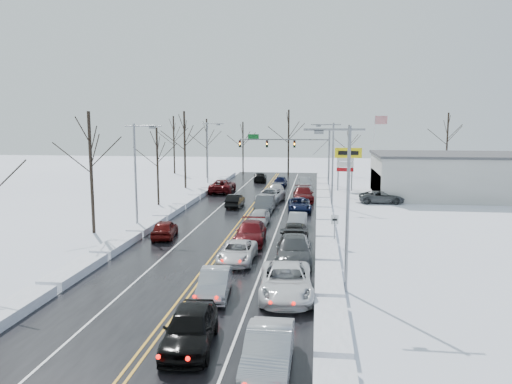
# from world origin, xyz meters

# --- Properties ---
(ground) EXTENTS (160.00, 160.00, 0.00)m
(ground) POSITION_xyz_m (0.00, 0.00, 0.00)
(ground) COLOR white
(ground) RESTS_ON ground
(road_surface) EXTENTS (14.00, 84.00, 0.01)m
(road_surface) POSITION_xyz_m (0.00, 2.00, 0.01)
(road_surface) COLOR black
(road_surface) RESTS_ON ground
(snow_bank_left) EXTENTS (1.54, 72.00, 0.54)m
(snow_bank_left) POSITION_xyz_m (-7.60, 2.00, 0.00)
(snow_bank_left) COLOR white
(snow_bank_left) RESTS_ON ground
(snow_bank_right) EXTENTS (1.54, 72.00, 0.54)m
(snow_bank_right) POSITION_xyz_m (7.60, 2.00, 0.00)
(snow_bank_right) COLOR white
(snow_bank_right) RESTS_ON ground
(traffic_signal_mast) EXTENTS (13.28, 0.39, 8.00)m
(traffic_signal_mast) POSITION_xyz_m (3.45, 27.99, 5.48)
(traffic_signal_mast) COLOR slate
(traffic_signal_mast) RESTS_ON ground
(tires_plus_sign) EXTENTS (3.20, 0.34, 6.00)m
(tires_plus_sign) POSITION_xyz_m (10.50, 15.99, 4.99)
(tires_plus_sign) COLOR slate
(tires_plus_sign) RESTS_ON ground
(used_vehicles_sign) EXTENTS (2.20, 0.22, 4.65)m
(used_vehicles_sign) POSITION_xyz_m (10.50, 22.00, 3.32)
(used_vehicles_sign) COLOR slate
(used_vehicles_sign) RESTS_ON ground
(speed_limit_sign) EXTENTS (0.55, 0.09, 2.35)m
(speed_limit_sign) POSITION_xyz_m (8.20, -8.00, 1.63)
(speed_limit_sign) COLOR slate
(speed_limit_sign) RESTS_ON ground
(flagpole) EXTENTS (1.87, 1.20, 10.00)m
(flagpole) POSITION_xyz_m (15.17, 30.00, 5.93)
(flagpole) COLOR silver
(flagpole) RESTS_ON ground
(dealership_building) EXTENTS (20.40, 12.40, 5.30)m
(dealership_building) POSITION_xyz_m (23.98, 18.00, 2.66)
(dealership_building) COLOR beige
(dealership_building) RESTS_ON ground
(streetlight_se) EXTENTS (3.20, 0.25, 9.00)m
(streetlight_se) POSITION_xyz_m (8.30, -18.00, 5.31)
(streetlight_se) COLOR slate
(streetlight_se) RESTS_ON ground
(streetlight_ne) EXTENTS (3.20, 0.25, 9.00)m
(streetlight_ne) POSITION_xyz_m (8.30, 10.00, 5.31)
(streetlight_ne) COLOR slate
(streetlight_ne) RESTS_ON ground
(streetlight_sw) EXTENTS (3.20, 0.25, 9.00)m
(streetlight_sw) POSITION_xyz_m (-8.30, -4.00, 5.31)
(streetlight_sw) COLOR slate
(streetlight_sw) RESTS_ON ground
(streetlight_nw) EXTENTS (3.20, 0.25, 9.00)m
(streetlight_nw) POSITION_xyz_m (-8.30, 24.00, 5.31)
(streetlight_nw) COLOR slate
(streetlight_nw) RESTS_ON ground
(tree_left_b) EXTENTS (4.00, 4.00, 10.00)m
(tree_left_b) POSITION_xyz_m (-11.50, -6.00, 6.99)
(tree_left_b) COLOR #2D231C
(tree_left_b) RESTS_ON ground
(tree_left_c) EXTENTS (3.40, 3.40, 8.50)m
(tree_left_c) POSITION_xyz_m (-10.50, 8.00, 5.94)
(tree_left_c) COLOR #2D231C
(tree_left_c) RESTS_ON ground
(tree_left_d) EXTENTS (4.20, 4.20, 10.50)m
(tree_left_d) POSITION_xyz_m (-11.20, 22.00, 7.33)
(tree_left_d) COLOR #2D231C
(tree_left_d) RESTS_ON ground
(tree_left_e) EXTENTS (3.80, 3.80, 9.50)m
(tree_left_e) POSITION_xyz_m (-10.80, 34.00, 6.64)
(tree_left_e) COLOR #2D231C
(tree_left_e) RESTS_ON ground
(tree_far_a) EXTENTS (4.00, 4.00, 10.00)m
(tree_far_a) POSITION_xyz_m (-18.00, 40.00, 6.99)
(tree_far_a) COLOR #2D231C
(tree_far_a) RESTS_ON ground
(tree_far_b) EXTENTS (3.60, 3.60, 9.00)m
(tree_far_b) POSITION_xyz_m (-6.00, 41.00, 6.29)
(tree_far_b) COLOR #2D231C
(tree_far_b) RESTS_ON ground
(tree_far_c) EXTENTS (4.40, 4.40, 11.00)m
(tree_far_c) POSITION_xyz_m (2.00, 39.00, 7.68)
(tree_far_c) COLOR #2D231C
(tree_far_c) RESTS_ON ground
(tree_far_d) EXTENTS (3.40, 3.40, 8.50)m
(tree_far_d) POSITION_xyz_m (12.00, 40.50, 5.94)
(tree_far_d) COLOR #2D231C
(tree_far_d) RESTS_ON ground
(tree_far_e) EXTENTS (4.20, 4.20, 10.50)m
(tree_far_e) POSITION_xyz_m (28.00, 41.00, 7.33)
(tree_far_e) COLOR #2D231C
(tree_far_e) RESTS_ON ground
(queued_car_0) EXTENTS (2.39, 5.08, 1.68)m
(queued_car_0) POSITION_xyz_m (1.78, -25.61, 0.00)
(queued_car_0) COLOR black
(queued_car_0) RESTS_ON ground
(queued_car_1) EXTENTS (1.88, 4.48, 1.44)m
(queued_car_1) POSITION_xyz_m (1.55, -19.57, 0.00)
(queued_car_1) COLOR #A0A2A8
(queued_car_1) RESTS_ON ground
(queued_car_2) EXTENTS (2.27, 4.84, 1.34)m
(queued_car_2) POSITION_xyz_m (1.71, -13.02, 0.00)
(queued_car_2) COLOR silver
(queued_car_2) RESTS_ON ground
(queued_car_3) EXTENTS (2.40, 5.52, 1.58)m
(queued_car_3) POSITION_xyz_m (1.88, -7.74, 0.00)
(queued_car_3) COLOR #530B0F
(queued_car_3) RESTS_ON ground
(queued_car_4) EXTENTS (1.82, 4.19, 1.41)m
(queued_car_4) POSITION_xyz_m (1.78, -1.30, 0.00)
(queued_car_4) COLOR silver
(queued_car_4) RESTS_ON ground
(queued_car_5) EXTENTS (1.79, 5.04, 1.66)m
(queued_car_5) POSITION_xyz_m (1.60, 5.34, 0.00)
(queued_car_5) COLOR #45484A
(queued_car_5) RESTS_ON ground
(queued_car_6) EXTENTS (3.36, 5.96, 1.57)m
(queued_car_6) POSITION_xyz_m (1.57, 11.23, 0.00)
(queued_car_6) COLOR #ADB0B5
(queued_car_6) RESTS_ON ground
(queued_car_7) EXTENTS (1.87, 4.56, 1.32)m
(queued_car_7) POSITION_xyz_m (1.78, 16.87, 0.00)
(queued_car_7) COLOR #B8B8BA
(queued_car_7) RESTS_ON ground
(queued_car_8) EXTENTS (1.87, 4.36, 1.47)m
(queued_car_8) POSITION_xyz_m (1.68, 24.90, 0.00)
(queued_car_8) COLOR black
(queued_car_8) RESTS_ON ground
(queued_car_9) EXTENTS (1.71, 4.87, 1.60)m
(queued_car_9) POSITION_xyz_m (5.18, -27.18, 0.00)
(queued_car_9) COLOR #A3A6AB
(queued_car_9) RESTS_ON ground
(queued_car_10) EXTENTS (3.17, 6.14, 1.66)m
(queued_car_10) POSITION_xyz_m (5.31, -19.13, 0.00)
(queued_car_10) COLOR white
(queued_car_10) RESTS_ON ground
(queued_car_11) EXTENTS (2.58, 5.91, 1.69)m
(queued_car_11) POSITION_xyz_m (5.42, -12.63, 0.00)
(queued_car_11) COLOR #3A3D3F
(queued_car_11) RESTS_ON ground
(queued_car_12) EXTENTS (2.10, 5.03, 1.70)m
(queued_car_12) POSITION_xyz_m (5.24, -8.39, 0.00)
(queued_car_12) COLOR black
(queued_car_12) RESTS_ON ground
(queued_car_13) EXTENTS (1.61, 4.15, 1.35)m
(queued_car_13) POSITION_xyz_m (5.22, -2.31, 0.00)
(queued_car_13) COLOR #9A9CA1
(queued_car_13) RESTS_ON ground
(queued_car_14) EXTENTS (2.65, 5.12, 1.38)m
(queued_car_14) POSITION_xyz_m (5.10, 5.98, 0.00)
(queued_car_14) COLOR black
(queued_car_14) RESTS_ON ground
(queued_car_15) EXTENTS (2.63, 5.78, 1.64)m
(queued_car_15) POSITION_xyz_m (5.30, 12.34, 0.00)
(queued_car_15) COLOR #47090B
(queued_car_15) RESTS_ON ground
(queued_car_16) EXTENTS (2.38, 4.82, 1.58)m
(queued_car_16) POSITION_xyz_m (5.24, 16.23, 0.00)
(queued_car_16) COLOR silver
(queued_car_16) RESTS_ON ground
(queued_car_17) EXTENTS (2.05, 4.54, 1.44)m
(queued_car_17) POSITION_xyz_m (5.18, 24.02, 0.00)
(queued_car_17) COLOR #929599
(queued_car_17) RESTS_ON ground
(oncoming_car_0) EXTENTS (1.58, 4.28, 1.40)m
(oncoming_car_0) POSITION_xyz_m (-1.87, 7.66, 0.00)
(oncoming_car_0) COLOR black
(oncoming_car_0) RESTS_ON ground
(oncoming_car_1) EXTENTS (2.94, 6.22, 1.72)m
(oncoming_car_1) POSITION_xyz_m (-5.25, 18.18, 0.00)
(oncoming_car_1) COLOR #4B0A0D
(oncoming_car_1) RESTS_ON ground
(oncoming_car_2) EXTENTS (2.36, 4.95, 1.39)m
(oncoming_car_2) POSITION_xyz_m (-1.78, 30.41, 0.00)
(oncoming_car_2) COLOR black
(oncoming_car_2) RESTS_ON ground
(oncoming_car_3) EXTENTS (2.26, 4.45, 1.45)m
(oncoming_car_3) POSITION_xyz_m (-5.11, -7.00, 0.00)
(oncoming_car_3) COLOR #4D0B0A
(oncoming_car_3) RESTS_ON ground
(parked_car_0) EXTENTS (5.07, 2.43, 1.39)m
(parked_car_0) POSITION_xyz_m (14.11, 12.22, 0.00)
(parked_car_0) COLOR #434648
(parked_car_0) RESTS_ON ground
(parked_car_1) EXTENTS (2.23, 5.33, 1.54)m
(parked_car_1) POSITION_xyz_m (17.04, 16.57, 0.00)
(parked_car_1) COLOR #444749
(parked_car_1) RESTS_ON ground
(parked_car_2) EXTENTS (2.02, 4.08, 1.34)m
(parked_car_2) POSITION_xyz_m (15.19, 21.05, 0.00)
(parked_car_2) COLOR #414447
(parked_car_2) RESTS_ON ground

